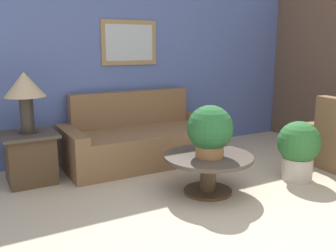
# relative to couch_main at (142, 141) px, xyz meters

# --- Properties ---
(wall_back) EXTENTS (7.95, 0.09, 2.60)m
(wall_back) POSITION_rel_couch_main_xyz_m (-0.11, 0.51, 1.01)
(wall_back) COLOR #5166A8
(wall_back) RESTS_ON ground_plane
(couch_main) EXTENTS (2.10, 0.95, 0.92)m
(couch_main) POSITION_rel_couch_main_xyz_m (0.00, 0.00, 0.00)
(couch_main) COLOR brown
(couch_main) RESTS_ON ground_plane
(coffee_table) EXTENTS (0.94, 0.94, 0.42)m
(coffee_table) POSITION_rel_couch_main_xyz_m (0.14, -1.35, 0.01)
(coffee_table) COLOR #4C3823
(coffee_table) RESTS_ON ground_plane
(side_table) EXTENTS (0.60, 0.60, 0.58)m
(side_table) POSITION_rel_couch_main_xyz_m (-1.45, -0.08, 0.01)
(side_table) COLOR #4C3823
(side_table) RESTS_ON ground_plane
(table_lamp) EXTENTS (0.45, 0.45, 0.69)m
(table_lamp) POSITION_rel_couch_main_xyz_m (-1.45, -0.08, 0.79)
(table_lamp) COLOR #2D2823
(table_lamp) RESTS_ON side_table
(potted_plant_on_table) EXTENTS (0.48, 0.48, 0.54)m
(potted_plant_on_table) POSITION_rel_couch_main_xyz_m (0.12, -1.39, 0.41)
(potted_plant_on_table) COLOR #9E6B42
(potted_plant_on_table) RESTS_ON coffee_table
(potted_plant_floor) EXTENTS (0.49, 0.49, 0.70)m
(potted_plant_floor) POSITION_rel_couch_main_xyz_m (1.28, -1.54, 0.09)
(potted_plant_floor) COLOR beige
(potted_plant_floor) RESTS_ON ground_plane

